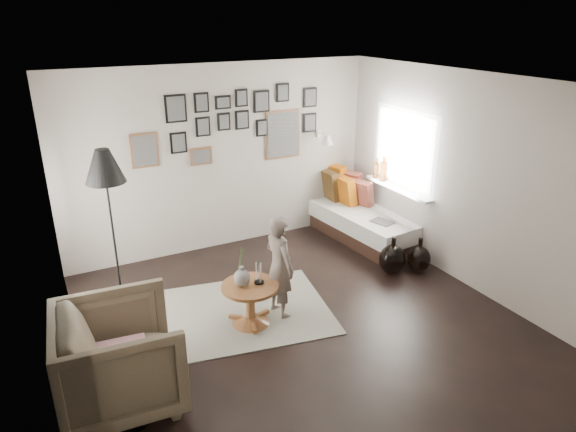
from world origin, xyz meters
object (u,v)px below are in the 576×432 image
daybed (358,216)px  demijohn_small (419,259)px  pedestal_table (250,306)px  armchair (120,358)px  vase (242,275)px  demijohn_large (392,259)px  child (279,267)px  magazine_basket (130,401)px  floor_lamp (105,172)px

daybed → demijohn_small: size_ratio=4.45×
pedestal_table → armchair: 1.61m
pedestal_table → vase: 0.41m
vase → daybed: size_ratio=0.21×
armchair → demijohn_small: size_ratio=2.15×
demijohn_large → pedestal_table: bearing=-173.8°
vase → child: child is taller
demijohn_large → vase: bearing=-174.5°
armchair → demijohn_small: (3.95, 0.71, -0.28)m
daybed → demijohn_small: (0.02, -1.36, -0.13)m
daybed → armchair: 4.44m
pedestal_table → daybed: bearing=31.0°
armchair → magazine_basket: size_ratio=2.55×
armchair → demijohn_large: size_ratio=1.96×
armchair → floor_lamp: floor_lamp is taller
pedestal_table → demijohn_large: demijohn_large is taller
magazine_basket → demijohn_small: demijohn_small is taller
floor_lamp → child: size_ratio=1.56×
pedestal_table → demijohn_large: bearing=6.2°
floor_lamp → magazine_basket: bearing=-98.7°
daybed → demijohn_small: daybed is taller
daybed → armchair: bearing=-157.5°
pedestal_table → floor_lamp: floor_lamp is taller
floor_lamp → child: (1.55, -1.10, -1.01)m
vase → demijohn_large: 2.25m
pedestal_table → daybed: size_ratio=0.29×
armchair → floor_lamp: 2.10m
magazine_basket → pedestal_table: bearing=30.0°
daybed → armchair: size_ratio=2.07×
floor_lamp → demijohn_large: bearing=-15.6°
child → magazine_basket: bearing=106.2°
demijohn_small → daybed: bearing=91.0°
demijohn_large → demijohn_small: size_ratio=1.10×
floor_lamp → child: floor_lamp is taller
vase → demijohn_small: size_ratio=0.93×
demijohn_large → child: (-1.75, -0.18, 0.39)m
pedestal_table → child: (0.38, 0.05, 0.37)m
vase → demijohn_large: bearing=5.5°
vase → armchair: (-1.39, -0.62, -0.16)m
daybed → vase: bearing=-155.4°
floor_lamp → magazine_basket: (-0.30, -1.99, -1.41)m
pedestal_table → child: 0.53m
floor_lamp → child: bearing=-35.4°
magazine_basket → demijohn_small: 4.06m
vase → magazine_basket: size_ratio=1.11×
vase → magazine_basket: (-1.39, -0.87, -0.42)m
vase → floor_lamp: 1.85m
pedestal_table → child: bearing=7.5°
pedestal_table → floor_lamp: (-1.17, 1.15, 1.38)m
vase → child: size_ratio=0.37×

